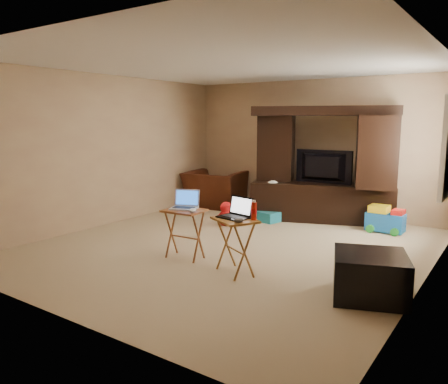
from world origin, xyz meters
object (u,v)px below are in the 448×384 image
Objects in this scene: tray_table_left at (185,234)px; mouse_left at (193,210)px; laptop_left at (184,200)px; water_bottle at (254,211)px; plush_toy at (226,214)px; television at (321,167)px; tray_table_right at (235,246)px; push_toy at (385,219)px; mouse_right at (239,220)px; recliner at (215,189)px; ottoman at (370,276)px; entertainment_center at (323,164)px; laptop_right at (233,208)px; child_rocker at (269,203)px.

tray_table_left is 0.40m from mouse_left.
laptop_left is 1.07m from water_bottle.
laptop_left is at bearing -73.44° from plush_toy.
tray_table_right is at bearing 93.41° from television.
push_toy reaches higher than plush_toy.
plush_toy is 2.53m from mouse_right.
recliner is 2.68× the size of plush_toy.
television is 7.71× the size of mouse_right.
television is 7.84× the size of mouse_left.
recliner is 3.58m from mouse_left.
television is 3.46m from ottoman.
mouse_right is (1.51, -1.97, 0.46)m from plush_toy.
ottoman reaches higher than push_toy.
entertainment_center is 2.41× the size of television.
tray_table_right is (2.50, -3.10, -0.04)m from recliner.
mouse_right is at bearing -109.29° from water_bottle.
plush_toy is 1.23× the size of laptop_right.
child_rocker reaches higher than push_toy.
laptop_left is 1.67× the size of water_bottle.
laptop_right is at bearing -29.00° from laptop_left.
entertainment_center reaches higher than television.
ottoman is 1.50m from tray_table_right.
child_rocker is 2.83m from water_bottle.
plush_toy is 0.64× the size of tray_table_right.
tray_table_right is (1.38, -1.85, 0.12)m from plush_toy.
mouse_right is (1.00, -0.26, -0.08)m from laptop_left.
ottoman is at bearing -76.90° from push_toy.
mouse_right is at bearing -28.93° from laptop_right.
plush_toy is (-0.40, -0.76, -0.10)m from child_rocker.
recliner is at bearing 143.74° from ottoman.
television is 2.99× the size of laptop_right.
mouse_right is (0.97, -0.23, 0.35)m from tray_table_left.
mouse_left reaches higher than tray_table_right.
television reaches higher than tray_table_left.
laptop_left is at bearing -179.22° from ottoman.
tray_table_right is (0.98, -2.61, 0.01)m from child_rocker.
child_rocker is 4.74× the size of mouse_right.
tray_table_left is at bearing 159.78° from mouse_left.
ottoman is at bearing 3.53° from mouse_left.
laptop_right is at bearing -106.38° from entertainment_center.
laptop_right is (-0.98, -2.91, 0.55)m from push_toy.
recliner is 1.68m from plush_toy.
mouse_left reaches higher than push_toy.
entertainment_center is at bearing 171.44° from push_toy.
entertainment_center is 18.56× the size of mouse_right.
mouse_left is at bearing -176.47° from ottoman.
child_rocker is at bearing 120.54° from laptop_right.
laptop_right is 2.58× the size of mouse_right.
television is 1.59× the size of tray_table_left.
push_toy is 3.07m from tray_table_right.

